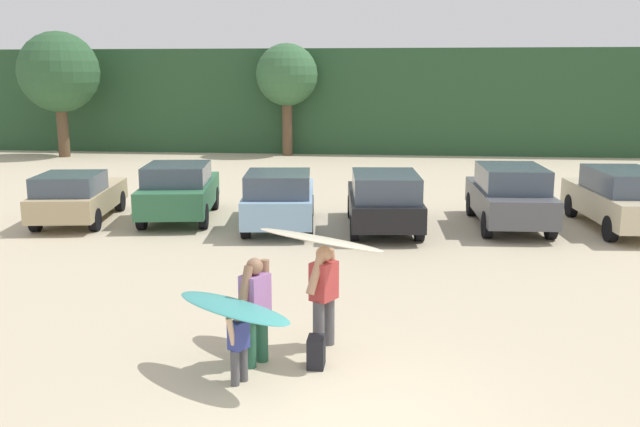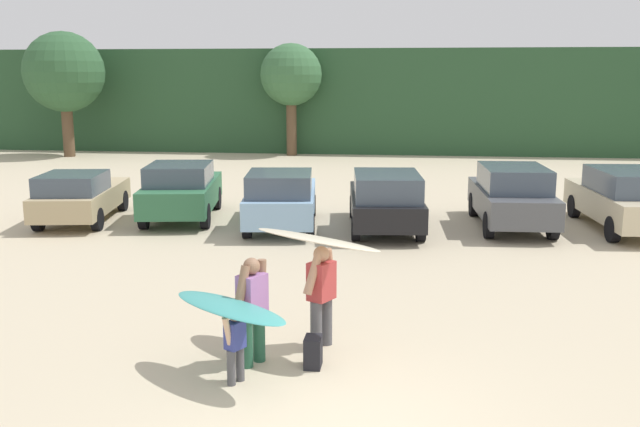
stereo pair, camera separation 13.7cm
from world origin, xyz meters
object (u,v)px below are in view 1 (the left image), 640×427
at_px(parked_car_sky_blue, 279,198).
at_px(parked_car_dark_gray, 510,195).
at_px(surfboard_cream, 318,239).
at_px(parked_car_forest_green, 179,190).
at_px(surfboard_teal, 233,308).
at_px(person_child, 239,342).
at_px(backpack_dropped, 316,352).
at_px(parked_car_champagne, 621,198).
at_px(parked_car_black, 384,200).
at_px(person_companion, 255,305).
at_px(parked_car_tan, 77,196).
at_px(person_adult, 324,291).

xyz_separation_m(parked_car_sky_blue, parked_car_dark_gray, (6.24, 0.82, 0.07)).
bearing_deg(surfboard_cream, parked_car_forest_green, -27.67).
xyz_separation_m(parked_car_forest_green, surfboard_teal, (4.09, -10.58, 0.18)).
height_order(person_child, backpack_dropped, person_child).
bearing_deg(parked_car_champagne, backpack_dropped, 140.54).
relative_size(parked_car_black, person_companion, 2.91).
bearing_deg(surfboard_teal, surfboard_cream, -95.20).
bearing_deg(surfboard_teal, parked_car_forest_green, -34.02).
relative_size(parked_car_sky_blue, person_companion, 2.85).
bearing_deg(surfboard_cream, backpack_dropped, 127.58).
relative_size(parked_car_tan, parked_car_forest_green, 0.99).
height_order(surfboard_cream, surfboard_teal, surfboard_cream).
distance_m(parked_car_sky_blue, surfboard_cream, 8.81).
bearing_deg(surfboard_cream, parked_car_tan, -14.06).
relative_size(parked_car_dark_gray, surfboard_cream, 1.96).
height_order(person_adult, surfboard_teal, person_adult).
bearing_deg(parked_car_forest_green, surfboard_teal, -167.78).
xyz_separation_m(parked_car_sky_blue, surfboard_teal, (1.02, -9.75, 0.22)).
height_order(parked_car_forest_green, backpack_dropped, parked_car_forest_green).
relative_size(parked_car_black, parked_car_dark_gray, 1.02).
xyz_separation_m(parked_car_dark_gray, surfboard_teal, (-5.22, -10.57, 0.15)).
bearing_deg(parked_car_tan, parked_car_dark_gray, -95.58).
bearing_deg(parked_car_sky_blue, parked_car_black, -96.42).
xyz_separation_m(person_companion, surfboard_teal, (-0.20, -0.56, 0.14)).
xyz_separation_m(parked_car_dark_gray, surfboard_cream, (-4.19, -9.35, 0.84)).
bearing_deg(person_companion, parked_car_black, -71.45).
height_order(parked_car_forest_green, parked_car_black, parked_car_forest_green).
bearing_deg(parked_car_champagne, parked_car_dark_gray, 87.16).
height_order(parked_car_sky_blue, person_adult, parked_car_sky_blue).
bearing_deg(person_child, parked_car_dark_gray, -87.16).
relative_size(parked_car_forest_green, backpack_dropped, 10.16).
relative_size(parked_car_forest_green, person_adult, 2.86).
bearing_deg(parked_car_forest_green, parked_car_black, -106.79).
xyz_separation_m(person_child, person_companion, (0.10, 0.66, 0.31)).
xyz_separation_m(parked_car_forest_green, surfboard_cream, (5.12, -9.36, 0.87)).
bearing_deg(person_adult, parked_car_forest_green, -32.22).
distance_m(parked_car_champagne, surfboard_teal, 13.42).
height_order(parked_car_tan, backpack_dropped, parked_car_tan).
bearing_deg(surfboard_cream, surfboard_teal, 83.62).
bearing_deg(surfboard_teal, person_adult, -94.89).
bearing_deg(parked_car_sky_blue, person_adult, -172.66).
height_order(parked_car_forest_green, person_adult, parked_car_forest_green).
relative_size(parked_car_sky_blue, parked_car_champagne, 0.92).
distance_m(parked_car_black, person_adult, 8.47).
height_order(parked_car_sky_blue, backpack_dropped, parked_car_sky_blue).
bearing_deg(person_companion, parked_car_sky_blue, -53.96).
xyz_separation_m(parked_car_sky_blue, backpack_dropped, (2.09, -9.19, -0.60)).
relative_size(parked_car_dark_gray, person_companion, 2.85).
bearing_deg(parked_car_sky_blue, surfboard_cream, -173.29).
height_order(person_companion, surfboard_cream, surfboard_cream).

